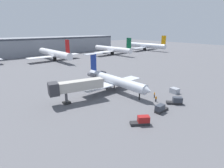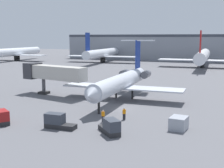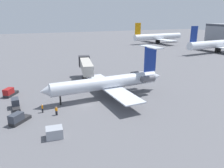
{
  "view_description": "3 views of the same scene",
  "coord_description": "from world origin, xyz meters",
  "px_view_note": "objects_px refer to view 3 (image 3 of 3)",
  "views": [
    {
      "loc": [
        -36.74,
        -36.99,
        19.28
      ],
      "look_at": [
        -3.36,
        5.25,
        2.53
      ],
      "focal_mm": 28.83,
      "sensor_mm": 36.0,
      "label": 1
    },
    {
      "loc": [
        17.72,
        -44.72,
        11.45
      ],
      "look_at": [
        -2.07,
        1.57,
        3.59
      ],
      "focal_mm": 48.61,
      "sensor_mm": 36.0,
      "label": 2
    },
    {
      "loc": [
        41.78,
        -11.07,
        17.77
      ],
      "look_at": [
        0.58,
        5.82,
        3.85
      ],
      "focal_mm": 35.55,
      "sensor_mm": 36.0,
      "label": 3
    }
  ],
  "objects_px": {
    "baggage_tug_spare": "(15,104)",
    "parked_airliner_west_end": "(158,37)",
    "regional_jet": "(110,82)",
    "ground_crew_marshaller": "(56,111)",
    "baggage_tug_trailing": "(18,119)",
    "baggage_tug_lead": "(10,93)",
    "parked_airliner_west_mid": "(218,44)",
    "cargo_container_uld": "(54,133)",
    "ground_crew_loader": "(42,108)",
    "jet_bridge": "(86,65)"
  },
  "relations": [
    {
      "from": "baggage_tug_spare",
      "to": "parked_airliner_west_end",
      "type": "bearing_deg",
      "value": 132.87
    },
    {
      "from": "regional_jet",
      "to": "ground_crew_marshaller",
      "type": "bearing_deg",
      "value": -67.68
    },
    {
      "from": "ground_crew_marshaller",
      "to": "baggage_tug_trailing",
      "type": "bearing_deg",
      "value": -83.23
    },
    {
      "from": "baggage_tug_lead",
      "to": "parked_airliner_west_mid",
      "type": "height_order",
      "value": "parked_airliner_west_mid"
    },
    {
      "from": "baggage_tug_lead",
      "to": "cargo_container_uld",
      "type": "bearing_deg",
      "value": 17.01
    },
    {
      "from": "baggage_tug_lead",
      "to": "ground_crew_marshaller",
      "type": "bearing_deg",
      "value": 30.08
    },
    {
      "from": "ground_crew_marshaller",
      "to": "baggage_tug_trailing",
      "type": "height_order",
      "value": "baggage_tug_trailing"
    },
    {
      "from": "regional_jet",
      "to": "ground_crew_loader",
      "type": "xyz_separation_m",
      "value": [
        3.06,
        -15.02,
        -2.62
      ]
    },
    {
      "from": "regional_jet",
      "to": "cargo_container_uld",
      "type": "relative_size",
      "value": 11.04
    },
    {
      "from": "ground_crew_loader",
      "to": "baggage_tug_trailing",
      "type": "xyz_separation_m",
      "value": [
        2.95,
        -4.29,
        -0.02
      ]
    },
    {
      "from": "baggage_tug_spare",
      "to": "cargo_container_uld",
      "type": "distance_m",
      "value": 15.24
    },
    {
      "from": "ground_crew_marshaller",
      "to": "baggage_tug_spare",
      "type": "bearing_deg",
      "value": -132.2
    },
    {
      "from": "ground_crew_loader",
      "to": "jet_bridge",
      "type": "bearing_deg",
      "value": 142.38
    },
    {
      "from": "ground_crew_loader",
      "to": "parked_airliner_west_end",
      "type": "xyz_separation_m",
      "value": [
        -83.42,
        80.63,
        3.31
      ]
    },
    {
      "from": "parked_airliner_west_end",
      "to": "jet_bridge",
      "type": "bearing_deg",
      "value": -45.55
    },
    {
      "from": "ground_crew_marshaller",
      "to": "parked_airliner_west_mid",
      "type": "xyz_separation_m",
      "value": [
        -42.69,
        84.9,
        3.27
      ]
    },
    {
      "from": "regional_jet",
      "to": "baggage_tug_trailing",
      "type": "distance_m",
      "value": 20.4
    },
    {
      "from": "regional_jet",
      "to": "ground_crew_loader",
      "type": "distance_m",
      "value": 15.55
    },
    {
      "from": "baggage_tug_lead",
      "to": "regional_jet",
      "type": "bearing_deg",
      "value": 66.65
    },
    {
      "from": "jet_bridge",
      "to": "baggage_tug_trailing",
      "type": "distance_m",
      "value": 27.6
    },
    {
      "from": "jet_bridge",
      "to": "parked_airliner_west_end",
      "type": "height_order",
      "value": "parked_airliner_west_end"
    },
    {
      "from": "ground_crew_loader",
      "to": "parked_airliner_west_mid",
      "type": "xyz_separation_m",
      "value": [
        -40.52,
        87.18,
        3.27
      ]
    },
    {
      "from": "ground_crew_loader",
      "to": "parked_airliner_west_end",
      "type": "height_order",
      "value": "parked_airliner_west_end"
    },
    {
      "from": "jet_bridge",
      "to": "ground_crew_marshaller",
      "type": "bearing_deg",
      "value": -29.76
    },
    {
      "from": "regional_jet",
      "to": "parked_airliner_west_end",
      "type": "relative_size",
      "value": 0.81
    },
    {
      "from": "regional_jet",
      "to": "baggage_tug_lead",
      "type": "bearing_deg",
      "value": -113.35
    },
    {
      "from": "baggage_tug_trailing",
      "to": "parked_airliner_west_end",
      "type": "height_order",
      "value": "parked_airliner_west_end"
    },
    {
      "from": "ground_crew_loader",
      "to": "baggage_tug_lead",
      "type": "bearing_deg",
      "value": -153.68
    },
    {
      "from": "ground_crew_loader",
      "to": "baggage_tug_spare",
      "type": "height_order",
      "value": "baggage_tug_spare"
    },
    {
      "from": "baggage_tug_spare",
      "to": "parked_airliner_west_mid",
      "type": "height_order",
      "value": "parked_airliner_west_mid"
    },
    {
      "from": "cargo_container_uld",
      "to": "jet_bridge",
      "type": "bearing_deg",
      "value": 155.1
    },
    {
      "from": "regional_jet",
      "to": "cargo_container_uld",
      "type": "distance_m",
      "value": 19.53
    },
    {
      "from": "regional_jet",
      "to": "parked_airliner_west_end",
      "type": "height_order",
      "value": "parked_airliner_west_end"
    },
    {
      "from": "baggage_tug_trailing",
      "to": "baggage_tug_lead",
      "type": "bearing_deg",
      "value": -173.53
    },
    {
      "from": "baggage_tug_lead",
      "to": "baggage_tug_spare",
      "type": "distance_m",
      "value": 8.05
    },
    {
      "from": "cargo_container_uld",
      "to": "ground_crew_loader",
      "type": "bearing_deg",
      "value": -175.59
    },
    {
      "from": "baggage_tug_trailing",
      "to": "parked_airliner_west_end",
      "type": "bearing_deg",
      "value": 135.48
    },
    {
      "from": "regional_jet",
      "to": "ground_crew_marshaller",
      "type": "xyz_separation_m",
      "value": [
        5.23,
        -12.74,
        -2.62
      ]
    },
    {
      "from": "jet_bridge",
      "to": "ground_crew_loader",
      "type": "bearing_deg",
      "value": -37.62
    },
    {
      "from": "regional_jet",
      "to": "parked_airliner_west_mid",
      "type": "bearing_deg",
      "value": 117.44
    },
    {
      "from": "ground_crew_loader",
      "to": "regional_jet",
      "type": "bearing_deg",
      "value": 101.52
    },
    {
      "from": "ground_crew_marshaller",
      "to": "baggage_tug_spare",
      "type": "height_order",
      "value": "baggage_tug_spare"
    },
    {
      "from": "baggage_tug_trailing",
      "to": "baggage_tug_spare",
      "type": "distance_m",
      "value": 7.15
    },
    {
      "from": "ground_crew_loader",
      "to": "baggage_tug_trailing",
      "type": "distance_m",
      "value": 5.21
    },
    {
      "from": "regional_jet",
      "to": "baggage_tug_trailing",
      "type": "bearing_deg",
      "value": -72.71
    },
    {
      "from": "cargo_container_uld",
      "to": "regional_jet",
      "type": "bearing_deg",
      "value": 132.56
    },
    {
      "from": "baggage_tug_trailing",
      "to": "baggage_tug_spare",
      "type": "relative_size",
      "value": 0.94
    },
    {
      "from": "ground_crew_marshaller",
      "to": "parked_airliner_west_mid",
      "type": "distance_m",
      "value": 95.08
    },
    {
      "from": "ground_crew_loader",
      "to": "parked_airliner_west_mid",
      "type": "bearing_deg",
      "value": 114.93
    },
    {
      "from": "jet_bridge",
      "to": "baggage_tug_trailing",
      "type": "bearing_deg",
      "value": -40.97
    }
  ]
}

